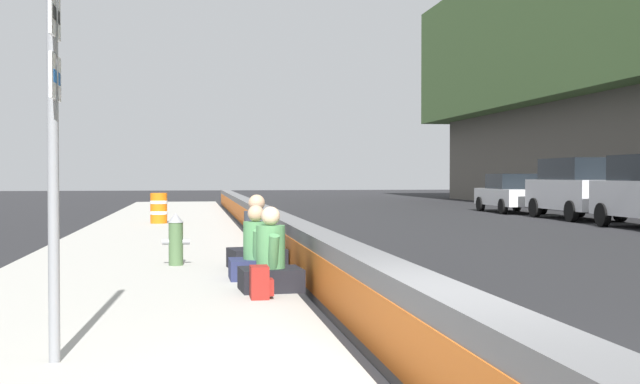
# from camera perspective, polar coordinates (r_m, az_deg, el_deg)

# --- Properties ---
(jersey_barrier) EXTENTS (76.00, 0.45, 0.85)m
(jersey_barrier) POSITION_cam_1_polar(r_m,az_deg,el_deg) (5.77, 9.00, -11.10)
(jersey_barrier) COLOR slate
(jersey_barrier) RESTS_ON ground_plane
(route_sign_post) EXTENTS (0.44, 0.09, 3.60)m
(route_sign_post) POSITION_cam_1_polar(r_m,az_deg,el_deg) (6.71, -18.73, 6.11)
(route_sign_post) COLOR gray
(route_sign_post) RESTS_ON sidewalk_strip
(fire_hydrant) EXTENTS (0.26, 0.46, 0.88)m
(fire_hydrant) POSITION_cam_1_polar(r_m,az_deg,el_deg) (13.43, -10.40, -3.34)
(fire_hydrant) COLOR #47663D
(fire_hydrant) RESTS_ON sidewalk_strip
(seated_person_foreground) EXTENTS (0.73, 0.84, 1.10)m
(seated_person_foreground) POSITION_cam_1_polar(r_m,az_deg,el_deg) (10.37, -3.59, -5.25)
(seated_person_foreground) COLOR black
(seated_person_foreground) RESTS_ON sidewalk_strip
(seated_person_middle) EXTENTS (0.69, 0.78, 1.08)m
(seated_person_middle) POSITION_cam_1_polar(r_m,az_deg,el_deg) (11.55, -4.66, -4.62)
(seated_person_middle) COLOR #23284C
(seated_person_middle) RESTS_ON sidewalk_strip
(seated_person_rear) EXTENTS (0.86, 0.97, 1.20)m
(seated_person_rear) POSITION_cam_1_polar(r_m,az_deg,el_deg) (12.83, -4.60, -3.86)
(seated_person_rear) COLOR black
(seated_person_rear) RESTS_ON sidewalk_strip
(backpack) EXTENTS (0.32, 0.28, 0.40)m
(backpack) POSITION_cam_1_polar(r_m,az_deg,el_deg) (9.73, -4.34, -6.56)
(backpack) COLOR maroon
(backpack) RESTS_ON sidewalk_strip
(construction_barrel) EXTENTS (0.54, 0.54, 0.95)m
(construction_barrel) POSITION_cam_1_polar(r_m,az_deg,el_deg) (25.17, -11.60, -1.14)
(construction_barrel) COLOR orange
(construction_barrel) RESTS_ON sidewalk_strip
(parked_car_midline) EXTENTS (4.83, 2.12, 2.28)m
(parked_car_midline) POSITION_cam_1_polar(r_m,az_deg,el_deg) (30.76, 18.05, 0.30)
(parked_car_midline) COLOR silver
(parked_car_midline) RESTS_ON ground_plane
(parked_car_far) EXTENTS (4.56, 2.08, 1.71)m
(parked_car_far) POSITION_cam_1_polar(r_m,az_deg,el_deg) (35.56, 13.62, -0.07)
(parked_car_far) COLOR silver
(parked_car_far) RESTS_ON ground_plane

